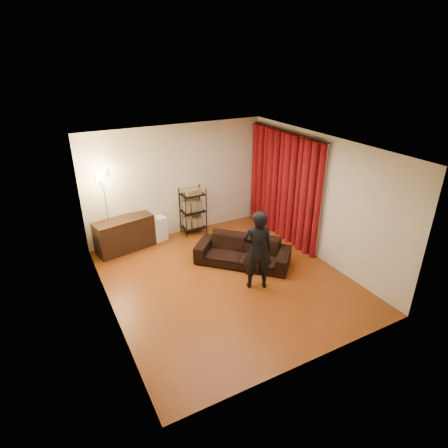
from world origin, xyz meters
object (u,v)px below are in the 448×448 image
sofa (243,251)px  floor_lamp (107,215)px  storage_boxes (159,229)px  media_cabinet (125,234)px  person (257,250)px  wire_shelf (193,211)px

sofa → floor_lamp: floor_lamp is taller
sofa → storage_boxes: bearing=167.6°
media_cabinet → floor_lamp: floor_lamp is taller
person → floor_lamp: 3.41m
media_cabinet → wire_shelf: bearing=-9.5°
storage_boxes → sofa: bearing=-57.2°
sofa → wire_shelf: (-0.33, 1.87, 0.31)m
sofa → wire_shelf: size_ratio=1.66×
media_cabinet → person: bearing=-66.5°
sofa → floor_lamp: 3.04m
media_cabinet → sofa: bearing=-52.5°
sofa → storage_boxes: size_ratio=3.33×
media_cabinet → storage_boxes: bearing=-5.4°
storage_boxes → floor_lamp: floor_lamp is taller
sofa → floor_lamp: size_ratio=1.03×
media_cabinet → floor_lamp: (-0.34, -0.09, 0.59)m
storage_boxes → floor_lamp: size_ratio=0.31×
sofa → wire_shelf: wire_shelf is taller
storage_boxes → wire_shelf: size_ratio=0.50×
wire_shelf → sofa: bearing=-57.2°
sofa → media_cabinet: size_ratio=1.51×
person → storage_boxes: size_ratio=2.67×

